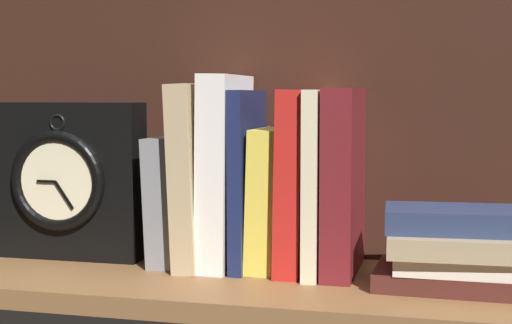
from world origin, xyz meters
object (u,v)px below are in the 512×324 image
at_px(book_stack_side, 456,250).
at_px(book_navy_bierce, 248,179).
at_px(book_maroon_dawkins, 344,181).
at_px(book_tan_shortstories, 198,175).
at_px(book_cream_twain, 320,181).
at_px(book_white_catcher, 225,171).
at_px(framed_clock, 66,180).
at_px(book_yellow_seinlanguage, 270,199).
at_px(book_red_requiem, 298,180).
at_px(book_gray_chess, 172,200).

bearing_deg(book_stack_side, book_navy_bierce, 169.04).
xyz_separation_m(book_maroon_dawkins, book_stack_side, (0.14, -0.05, -0.07)).
xyz_separation_m(book_tan_shortstories, book_cream_twain, (0.17, -0.00, -0.00)).
relative_size(book_white_catcher, book_stack_side, 1.36).
xyz_separation_m(framed_clock, book_stack_side, (0.54, -0.04, -0.06)).
bearing_deg(book_yellow_seinlanguage, book_tan_shortstories, 180.00).
height_order(book_navy_bierce, book_maroon_dawkins, book_maroon_dawkins).
bearing_deg(book_yellow_seinlanguage, book_white_catcher, 180.00).
bearing_deg(book_cream_twain, book_red_requiem, 180.00).
bearing_deg(book_navy_bierce, book_cream_twain, 0.00).
height_order(book_white_catcher, book_stack_side, book_white_catcher).
height_order(book_tan_shortstories, book_red_requiem, book_tan_shortstories).
distance_m(book_navy_bierce, book_red_requiem, 0.07).
bearing_deg(book_stack_side, book_gray_chess, 172.11).
relative_size(book_gray_chess, book_white_catcher, 0.68).
relative_size(book_white_catcher, book_yellow_seinlanguage, 1.38).
distance_m(book_gray_chess, book_navy_bierce, 0.11).
bearing_deg(book_maroon_dawkins, book_tan_shortstories, 180.00).
height_order(book_tan_shortstories, book_maroon_dawkins, book_tan_shortstories).
bearing_deg(book_maroon_dawkins, book_stack_side, -20.27).
bearing_deg(book_red_requiem, book_cream_twain, 0.00).
distance_m(book_red_requiem, book_cream_twain, 0.03).
bearing_deg(book_white_catcher, book_red_requiem, 0.00).
xyz_separation_m(book_cream_twain, framed_clock, (-0.36, -0.01, -0.01)).
distance_m(book_white_catcher, book_stack_side, 0.32).
relative_size(book_gray_chess, book_tan_shortstories, 0.71).
xyz_separation_m(book_gray_chess, book_cream_twain, (0.21, 0.00, 0.03)).
bearing_deg(book_gray_chess, book_tan_shortstories, 0.00).
xyz_separation_m(book_white_catcher, book_yellow_seinlanguage, (0.06, 0.00, -0.04)).
xyz_separation_m(book_tan_shortstories, book_red_requiem, (0.14, -0.00, -0.00)).
bearing_deg(book_tan_shortstories, book_yellow_seinlanguage, -0.00).
xyz_separation_m(book_white_catcher, framed_clock, (-0.23, -0.01, -0.02)).
bearing_deg(book_maroon_dawkins, book_red_requiem, -180.00).
bearing_deg(book_gray_chess, book_navy_bierce, 0.00).
relative_size(book_tan_shortstories, book_cream_twain, 1.03).
xyz_separation_m(book_tan_shortstories, book_maroon_dawkins, (0.20, 0.00, -0.00)).
bearing_deg(book_maroon_dawkins, book_gray_chess, -180.00).
bearing_deg(framed_clock, book_gray_chess, 3.80).
bearing_deg(book_cream_twain, book_yellow_seinlanguage, 180.00).
bearing_deg(book_stack_side, framed_clock, 175.46).
xyz_separation_m(book_maroon_dawkins, framed_clock, (-0.39, -0.01, -0.01)).
bearing_deg(book_gray_chess, framed_clock, -176.20).
relative_size(book_gray_chess, book_red_requiem, 0.73).
bearing_deg(book_red_requiem, book_tan_shortstories, 180.00).
bearing_deg(book_tan_shortstories, book_white_catcher, -0.00).
distance_m(book_tan_shortstories, framed_clock, 0.19).
relative_size(book_tan_shortstories, book_yellow_seinlanguage, 1.32).
relative_size(book_red_requiem, book_maroon_dawkins, 0.99).
distance_m(book_white_catcher, book_navy_bierce, 0.03).
xyz_separation_m(book_navy_bierce, book_red_requiem, (0.07, 0.00, 0.00)).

